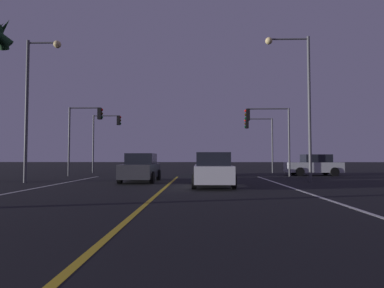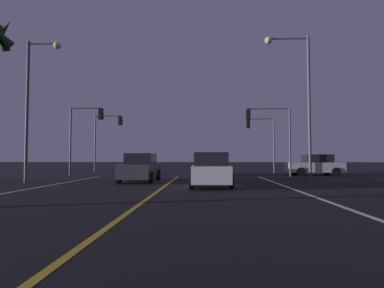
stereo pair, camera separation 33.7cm
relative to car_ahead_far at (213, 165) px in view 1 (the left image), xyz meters
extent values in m
cube|color=silver|center=(3.35, -17.02, -0.82)|extent=(0.16, 30.74, 0.01)
cube|color=gold|center=(-2.73, -17.02, -0.82)|extent=(0.16, 30.74, 0.01)
cylinder|color=black|center=(-0.90, 1.41, -0.48)|extent=(0.22, 0.68, 0.68)
cylinder|color=black|center=(0.90, 1.41, -0.48)|extent=(0.22, 0.68, 0.68)
cylinder|color=black|center=(-0.90, -1.29, -0.48)|extent=(0.22, 0.68, 0.68)
cylinder|color=black|center=(0.90, -1.29, -0.48)|extent=(0.22, 0.68, 0.68)
cube|color=#145156|center=(0.00, 0.06, -0.16)|extent=(1.80, 4.30, 0.80)
cube|color=black|center=(0.00, -0.19, 0.56)|extent=(1.60, 2.10, 0.64)
cube|color=red|center=(-0.60, -2.04, -0.06)|extent=(0.24, 0.08, 0.16)
cube|color=red|center=(0.60, -2.04, -0.06)|extent=(0.24, 0.08, 0.16)
cylinder|color=black|center=(-3.70, -7.96, -0.48)|extent=(0.22, 0.68, 0.68)
cylinder|color=black|center=(-5.50, -7.96, -0.48)|extent=(0.22, 0.68, 0.68)
cylinder|color=black|center=(-3.70, -5.26, -0.48)|extent=(0.22, 0.68, 0.68)
cylinder|color=black|center=(-5.50, -5.26, -0.48)|extent=(0.22, 0.68, 0.68)
cube|color=#38383D|center=(-4.60, -6.61, -0.16)|extent=(1.80, 4.30, 0.80)
cube|color=black|center=(-4.60, -6.36, 0.56)|extent=(1.60, 2.10, 0.64)
cube|color=red|center=(-4.00, -4.51, -0.06)|extent=(0.24, 0.08, 0.16)
cube|color=red|center=(-5.20, -4.51, -0.06)|extent=(0.24, 0.08, 0.16)
cylinder|color=black|center=(6.81, -0.55, -0.48)|extent=(0.68, 0.22, 0.68)
cylinder|color=black|center=(6.81, 1.25, -0.48)|extent=(0.68, 0.22, 0.68)
cylinder|color=black|center=(9.51, -0.55, -0.48)|extent=(0.68, 0.22, 0.68)
cylinder|color=black|center=(9.51, 1.25, -0.48)|extent=(0.68, 0.22, 0.68)
cube|color=#B7BABF|center=(8.16, 0.35, -0.16)|extent=(4.30, 1.80, 0.80)
cube|color=black|center=(8.41, 0.35, 0.56)|extent=(2.10, 1.60, 0.64)
cube|color=red|center=(10.26, -0.25, -0.06)|extent=(0.08, 0.24, 0.16)
cube|color=red|center=(10.26, 0.95, -0.06)|extent=(0.08, 0.24, 0.16)
cylinder|color=black|center=(-1.31, -8.16, -0.48)|extent=(0.22, 0.68, 0.68)
cylinder|color=black|center=(0.49, -8.16, -0.48)|extent=(0.22, 0.68, 0.68)
cylinder|color=black|center=(-1.31, -10.86, -0.48)|extent=(0.22, 0.68, 0.68)
cylinder|color=black|center=(0.49, -10.86, -0.48)|extent=(0.22, 0.68, 0.68)
cube|color=silver|center=(-0.41, -9.51, -0.16)|extent=(1.80, 4.30, 0.80)
cube|color=black|center=(-0.41, -9.76, 0.56)|extent=(1.60, 2.10, 0.64)
cube|color=red|center=(-1.01, -11.61, -0.06)|extent=(0.24, 0.08, 0.16)
cube|color=red|center=(0.19, -11.61, -0.06)|extent=(0.24, 0.08, 0.16)
cylinder|color=#4C4C51|center=(5.83, -1.15, 1.81)|extent=(0.14, 0.14, 5.27)
cylinder|color=#4C4C51|center=(4.25, -1.15, 4.40)|extent=(3.15, 0.10, 0.10)
cube|color=black|center=(2.68, -1.15, 3.95)|extent=(0.28, 0.36, 0.90)
sphere|color=red|center=(2.52, -1.15, 4.25)|extent=(0.20, 0.20, 0.20)
sphere|color=#3C2706|center=(2.52, -1.15, 3.95)|extent=(0.20, 0.20, 0.20)
sphere|color=#063816|center=(2.52, -1.15, 3.65)|extent=(0.20, 0.20, 0.20)
cylinder|color=#4C4C51|center=(-11.29, -1.15, 1.88)|extent=(0.14, 0.14, 5.40)
cylinder|color=#4C4C51|center=(-10.10, -1.15, 4.53)|extent=(2.39, 0.10, 0.10)
cube|color=black|center=(-8.90, -1.15, 4.08)|extent=(0.28, 0.36, 0.90)
sphere|color=red|center=(-8.74, -1.15, 4.38)|extent=(0.20, 0.20, 0.20)
sphere|color=#3C2706|center=(-8.74, -1.15, 4.08)|extent=(0.20, 0.20, 0.20)
sphere|color=#063816|center=(-8.74, -1.15, 3.78)|extent=(0.20, 0.20, 0.20)
cylinder|color=#4C4C51|center=(5.83, 4.35, 1.76)|extent=(0.14, 0.14, 5.17)
cylinder|color=#4C4C51|center=(4.64, 4.35, 4.30)|extent=(2.38, 0.10, 0.10)
cube|color=black|center=(3.45, 4.35, 3.85)|extent=(0.28, 0.36, 0.90)
sphere|color=red|center=(3.29, 4.35, 4.15)|extent=(0.20, 0.20, 0.20)
sphere|color=#3C2706|center=(3.29, 4.35, 3.85)|extent=(0.20, 0.20, 0.20)
sphere|color=#063816|center=(3.29, 4.35, 3.55)|extent=(0.20, 0.20, 0.20)
cylinder|color=#4C4C51|center=(-11.29, 4.35, 1.94)|extent=(0.14, 0.14, 5.52)
cylinder|color=#4C4C51|center=(-10.08, 4.35, 4.65)|extent=(2.43, 0.10, 0.10)
cube|color=black|center=(-8.86, 4.35, 4.20)|extent=(0.28, 0.36, 0.90)
sphere|color=red|center=(-8.70, 4.35, 4.50)|extent=(0.20, 0.20, 0.20)
sphere|color=#3C2706|center=(-8.70, 4.35, 4.20)|extent=(0.20, 0.20, 0.20)
sphere|color=#063816|center=(-8.70, 4.35, 3.90)|extent=(0.20, 0.20, 0.20)
cylinder|color=#4C4C51|center=(-11.09, -7.54, 3.33)|extent=(0.18, 0.18, 8.30)
cylinder|color=#4C4C51|center=(-10.22, -7.54, 7.33)|extent=(1.72, 0.10, 0.10)
sphere|color=#F9D88C|center=(-9.36, -7.54, 7.23)|extent=(0.44, 0.44, 0.44)
cylinder|color=#4C4C51|center=(5.62, -6.23, 3.62)|extent=(0.18, 0.18, 8.89)
cylinder|color=#4C4C51|center=(4.42, -6.23, 7.92)|extent=(2.41, 0.10, 0.10)
sphere|color=#F9D88C|center=(3.21, -6.23, 7.82)|extent=(0.44, 0.44, 0.44)
cone|color=#19381E|center=(-13.18, -6.92, 8.24)|extent=(0.76, 1.66, 2.00)
cone|color=#19381E|center=(-13.36, -6.68, 8.24)|extent=(2.16, 1.31, 1.94)
camera|label=1|loc=(-1.06, -25.11, 0.63)|focal=28.97mm
camera|label=2|loc=(-0.72, -25.11, 0.63)|focal=28.97mm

